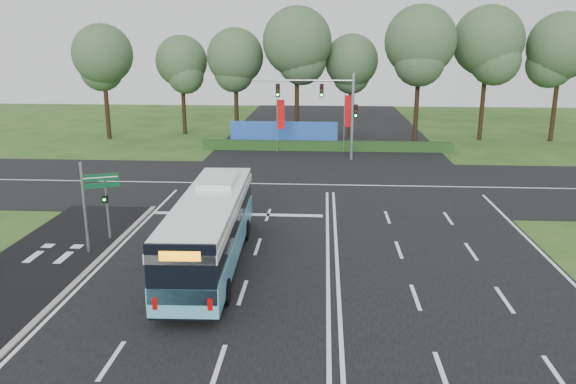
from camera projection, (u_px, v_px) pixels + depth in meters
name	position (u px, v px, depth m)	size (l,w,h in m)	color
ground	(328.00, 249.00, 26.27)	(120.00, 120.00, 0.00)	#224B19
road_main	(328.00, 249.00, 26.27)	(20.00, 120.00, 0.04)	black
road_cross	(327.00, 185.00, 37.83)	(120.00, 14.00, 0.05)	black
bike_path	(37.00, 267.00, 24.15)	(5.00, 18.00, 0.06)	black
kerb_strip	(92.00, 267.00, 23.99)	(0.25, 18.00, 0.12)	gray
city_bus	(211.00, 229.00, 23.91)	(2.79, 11.68, 3.33)	#539FC1
pedestrian_signal	(107.00, 207.00, 27.05)	(0.27, 0.40, 3.07)	gray
street_sign	(92.00, 197.00, 25.18)	(1.56, 0.69, 4.27)	gray
banner_flag_left	(280.00, 118.00, 48.26)	(0.68, 0.18, 4.67)	gray
banner_flag_mid	(347.00, 115.00, 48.16)	(0.73, 0.24, 5.07)	gray
traffic_light_gantry	(330.00, 103.00, 44.79)	(8.41, 0.28, 7.00)	gray
hedge	(327.00, 146.00, 49.77)	(22.00, 1.20, 0.80)	#183914
blue_hoarding	(284.00, 133.00, 52.25)	(10.00, 0.30, 2.20)	#1F4BAC
eucalyptus_row	(379.00, 49.00, 53.17)	(53.89, 9.43, 12.74)	black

